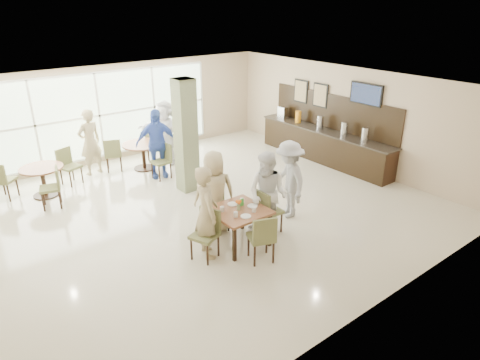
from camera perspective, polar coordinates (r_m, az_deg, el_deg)
ground at (r=9.92m, az=-5.20°, el=-4.00°), size 10.00×10.00×0.00m
room_shell at (r=9.27m, az=-5.58°, el=5.42°), size 10.00×10.00×10.00m
window_bank at (r=13.03m, az=-18.24°, el=8.16°), size 7.00×0.04×7.00m
column at (r=10.54m, az=-7.24°, el=5.79°), size 0.45×0.45×2.80m
main_table at (r=8.27m, az=-0.19°, el=-4.52°), size 1.03×1.03×0.75m
round_table_left at (r=11.42m, az=-24.86°, el=0.64°), size 1.02×1.02×0.75m
round_table_right at (r=12.37m, az=-12.81°, el=4.02°), size 1.14×1.14×0.75m
chairs_main_table at (r=8.36m, az=-0.23°, el=-5.65°), size 2.12×2.01×0.95m
chairs_table_left at (r=11.45m, az=-24.89°, el=0.25°), size 2.15×1.77×0.95m
chairs_table_right at (r=12.40m, az=-12.78°, el=3.54°), size 1.98×2.01×0.95m
tabletop_clutter at (r=8.21m, az=0.02°, el=-3.61°), size 0.73×0.76×0.21m
buffet_counter at (r=12.96m, az=11.13°, el=4.89°), size 0.64×4.70×1.95m
wall_tv at (r=12.08m, az=16.46°, el=10.93°), size 0.06×1.00×0.58m
framed_art_a at (r=13.12m, az=10.66°, el=11.03°), size 0.05×0.55×0.70m
framed_art_b at (r=13.65m, az=8.13°, el=11.65°), size 0.05×0.55×0.70m
teen_left at (r=7.85m, az=-4.51°, el=-4.28°), size 0.59×0.75×1.80m
teen_far at (r=8.71m, az=-3.42°, el=-1.62°), size 0.96×0.77×1.73m
teen_right at (r=8.57m, az=3.74°, el=-1.94°), size 0.95×1.05×1.76m
teen_standing at (r=9.35m, az=6.54°, el=0.08°), size 0.96×1.26×1.73m
adult_a at (r=11.62m, az=-11.07°, el=4.79°), size 1.23×0.91×1.88m
adult_b at (r=12.65m, az=-9.97°, el=6.31°), size 1.30×1.87×1.85m
adult_standing at (r=12.30m, az=-19.37°, el=4.78°), size 0.74×0.56×1.82m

